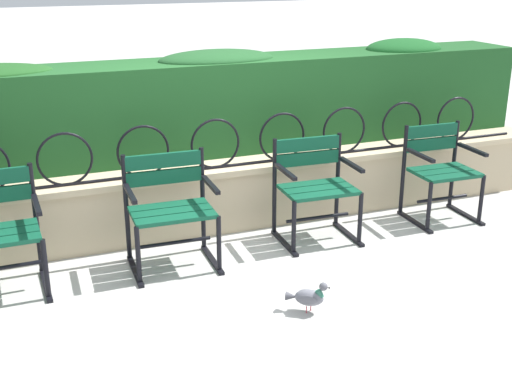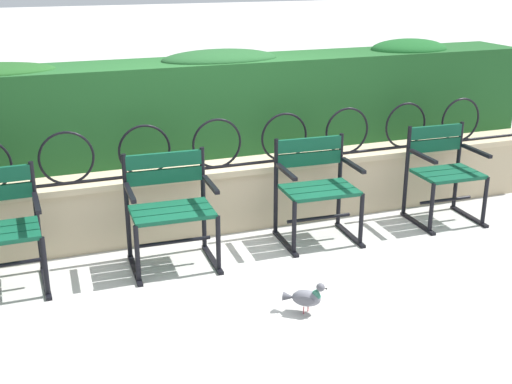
{
  "view_description": "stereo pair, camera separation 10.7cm",
  "coord_description": "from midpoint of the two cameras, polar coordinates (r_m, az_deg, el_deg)",
  "views": [
    {
      "loc": [
        -1.73,
        -4.23,
        2.19
      ],
      "look_at": [
        0.0,
        0.09,
        0.55
      ],
      "focal_mm": 46.57,
      "sensor_mm": 36.0,
      "label": 1
    },
    {
      "loc": [
        -1.63,
        -4.27,
        2.19
      ],
      "look_at": [
        0.0,
        0.09,
        0.55
      ],
      "focal_mm": 46.57,
      "sensor_mm": 36.0,
      "label": 2
    }
  ],
  "objects": [
    {
      "name": "iron_arch_fence",
      "position": [
        5.43,
        -3.99,
        3.96
      ],
      "size": [
        5.83,
        0.02,
        0.42
      ],
      "color": "black",
      "rests_on": "stone_wall"
    },
    {
      "name": "stone_wall",
      "position": [
        5.66,
        -3.26,
        -0.3
      ],
      "size": [
        6.35,
        0.41,
        0.56
      ],
      "color": "tan",
      "rests_on": "ground"
    },
    {
      "name": "park_chair_centre_left",
      "position": [
        4.95,
        -8.04,
        -1.21
      ],
      "size": [
        0.65,
        0.54,
        0.84
      ],
      "color": "#0F4C33",
      "rests_on": "ground"
    },
    {
      "name": "pigeon_near_chairs",
      "position": [
        4.38,
        3.82,
        -8.96
      ],
      "size": [
        0.26,
        0.21,
        0.22
      ],
      "color": "slate",
      "rests_on": "ground"
    },
    {
      "name": "hedge_row",
      "position": [
        5.92,
        -4.82,
        7.67
      ],
      "size": [
        6.22,
        0.63,
        0.9
      ],
      "color": "#1E5123",
      "rests_on": "stone_wall"
    },
    {
      "name": "ground_plane",
      "position": [
        5.07,
        -0.24,
        -6.18
      ],
      "size": [
        60.0,
        60.0,
        0.0
      ],
      "primitive_type": "plane",
      "color": "#B7B5AF"
    },
    {
      "name": "park_chair_rightmost",
      "position": [
        6.02,
        15.02,
        1.96
      ],
      "size": [
        0.58,
        0.54,
        0.82
      ],
      "color": "#0F4C33",
      "rests_on": "ground"
    },
    {
      "name": "park_chair_centre_right",
      "position": [
        5.4,
        4.49,
        0.63
      ],
      "size": [
        0.64,
        0.55,
        0.82
      ],
      "color": "#0F4C33",
      "rests_on": "ground"
    }
  ]
}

